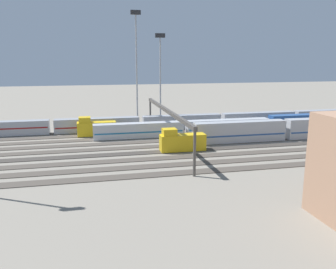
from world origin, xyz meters
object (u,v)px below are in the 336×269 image
train_on_track_4 (285,130)px  train_on_track_0 (182,122)px  light_mast_2 (136,57)px  train_on_track_5 (181,141)px  train_on_track_1 (96,128)px  light_mast_0 (160,68)px  signal_gantry (167,113)px  train_on_track_2 (220,126)px

train_on_track_4 → train_on_track_0: bearing=-43.2°
light_mast_2 → train_on_track_0: bearing=167.5°
train_on_track_5 → light_mast_2: (5.88, -27.80, 18.28)m
train_on_track_4 → light_mast_2: size_ratio=1.43×
train_on_track_0 → train_on_track_1: bearing=11.4°
train_on_track_1 → light_mast_0: (-19.14, -8.52, 15.05)m
light_mast_0 → signal_gantry: size_ratio=0.60×
train_on_track_5 → light_mast_0: 32.27m
train_on_track_5 → signal_gantry: bearing=-66.1°
train_on_track_1 → light_mast_2: size_ratio=0.30×
light_mast_2 → train_on_track_5: bearing=102.0°
light_mast_0 → train_on_track_0: bearing=148.2°
train_on_track_4 → light_mast_2: light_mast_2 is taller
train_on_track_4 → light_mast_2: bearing=-33.9°
train_on_track_1 → light_mast_2: light_mast_2 is taller
train_on_track_5 → signal_gantry: 7.86m
train_on_track_4 → train_on_track_2: size_ratio=0.71×
train_on_track_1 → train_on_track_0: bearing=-168.6°
train_on_track_1 → train_on_track_2: bearing=171.3°
train_on_track_4 → train_on_track_1: size_ratio=4.72×
train_on_track_5 → light_mast_0: bearing=-92.2°
signal_gantry → light_mast_0: bearing=-98.0°
train_on_track_4 → signal_gantry: bearing=0.0°
train_on_track_4 → train_on_track_1: same height
train_on_track_2 → train_on_track_1: bearing=-8.7°
light_mast_0 → train_on_track_5: bearing=87.8°
train_on_track_0 → train_on_track_5: bearing=74.9°
train_on_track_5 → train_on_track_0: (-6.75, -25.00, -0.16)m
train_on_track_0 → light_mast_2: bearing=-12.5°
train_on_track_5 → train_on_track_4: (-28.08, -5.00, 0.42)m
light_mast_0 → signal_gantry: 25.55m
train_on_track_5 → train_on_track_1: (18.06, -20.00, 0.00)m
train_on_track_1 → light_mast_0: size_ratio=0.37×
train_on_track_4 → train_on_track_0: 29.25m
train_on_track_4 → train_on_track_0: train_on_track_4 is taller
train_on_track_4 → train_on_track_2: 16.74m
light_mast_0 → train_on_track_1: bearing=24.0°
train_on_track_2 → light_mast_0: size_ratio=2.46×
train_on_track_5 → light_mast_2: size_ratio=0.30×
light_mast_0 → light_mast_2: 7.71m
train_on_track_5 → signal_gantry: (2.22, -5.00, 5.64)m
train_on_track_1 → light_mast_0: 25.80m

